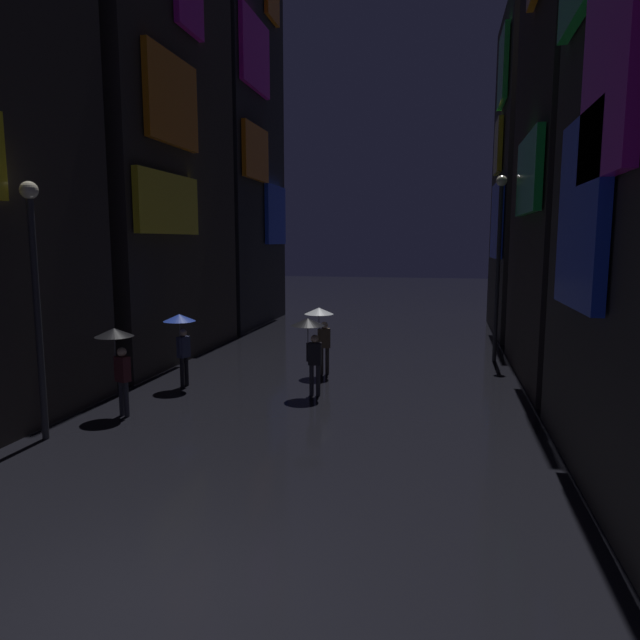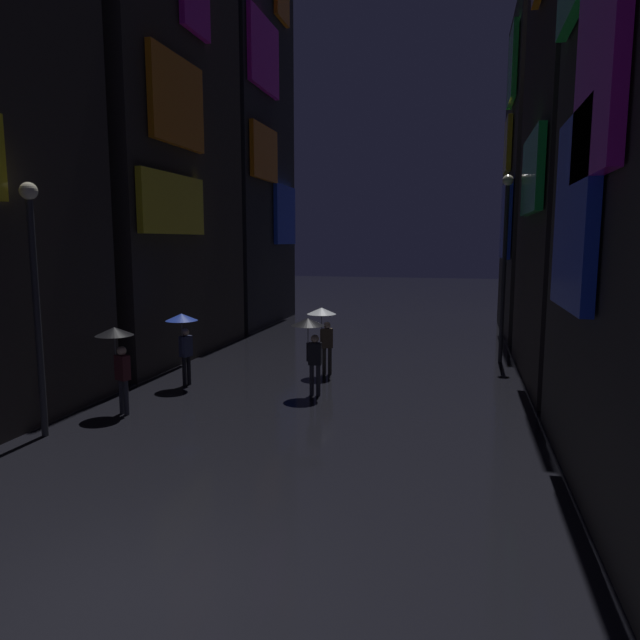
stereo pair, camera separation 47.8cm
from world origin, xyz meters
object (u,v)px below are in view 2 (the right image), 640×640
pedestrian_near_crossing_black (310,335)px  pedestrian_midstreet_centre_clear (323,322)px  streetlamp_right_far (505,249)px  streetlamp_left_near (35,280)px  pedestrian_far_right_black (117,346)px  pedestrian_foreground_left_blue (183,329)px

pedestrian_near_crossing_black → pedestrian_midstreet_centre_clear: 2.45m
pedestrian_near_crossing_black → pedestrian_midstreet_centre_clear: bearing=95.3°
streetlamp_right_far → pedestrian_midstreet_centre_clear: bearing=-149.0°
pedestrian_near_crossing_black → streetlamp_right_far: streetlamp_right_far is taller
streetlamp_left_near → pedestrian_far_right_black: bearing=70.0°
pedestrian_foreground_left_blue → pedestrian_far_right_black: bearing=-96.0°
pedestrian_foreground_left_blue → pedestrian_midstreet_centre_clear: 4.25m
pedestrian_foreground_left_blue → pedestrian_near_crossing_black: (3.78, -0.11, 0.00)m
pedestrian_far_right_black → streetlamp_right_far: bearing=42.0°
pedestrian_foreground_left_blue → streetlamp_right_far: streetlamp_right_far is taller
pedestrian_far_right_black → streetlamp_left_near: size_ratio=0.40×
pedestrian_midstreet_centre_clear → streetlamp_left_near: (-4.50, -6.91, 1.69)m
pedestrian_near_crossing_black → pedestrian_far_right_black: (-4.07, -2.68, 0.00)m
pedestrian_near_crossing_black → streetlamp_left_near: (-4.72, -4.47, 1.69)m
streetlamp_left_near → pedestrian_near_crossing_black: bearing=43.4°
streetlamp_right_far → streetlamp_left_near: streetlamp_right_far is taller
pedestrian_foreground_left_blue → pedestrian_near_crossing_black: bearing=-1.6°
pedestrian_far_right_black → pedestrian_midstreet_centre_clear: (3.85, 5.11, 0.00)m
pedestrian_near_crossing_black → streetlamp_left_near: 6.72m
pedestrian_far_right_black → pedestrian_foreground_left_blue: bearing=84.0°
pedestrian_far_right_black → pedestrian_midstreet_centre_clear: size_ratio=1.00×
pedestrian_far_right_black → streetlamp_right_far: (9.35, 8.42, 2.22)m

